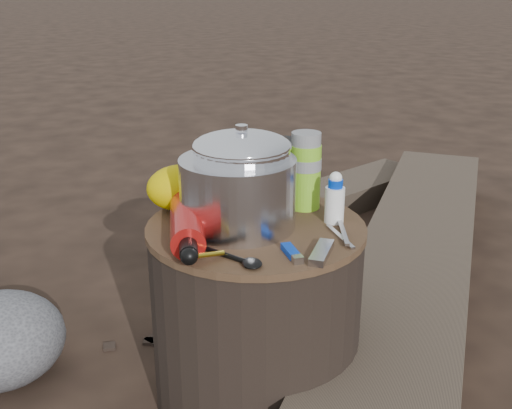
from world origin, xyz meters
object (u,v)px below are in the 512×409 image
object	(u,v)px
log_main	(416,257)
travel_mug	(282,169)
stump	(256,313)
camping_pot	(242,178)
fuel_bottle	(187,224)
thermos	(305,171)

from	to	relation	value
log_main	travel_mug	size ratio (longest dim) A/B	14.29
stump	camping_pot	size ratio (longest dim) A/B	2.30
log_main	fuel_bottle	world-z (taller)	fuel_bottle
stump	thermos	size ratio (longest dim) A/B	2.68
thermos	camping_pot	bearing A→B (deg)	-163.13
fuel_bottle	thermos	size ratio (longest dim) A/B	1.59
log_main	thermos	xyz separation A→B (m)	(-0.52, -0.34, 0.44)
stump	camping_pot	bearing A→B (deg)	133.96
log_main	fuel_bottle	size ratio (longest dim) A/B	6.96
thermos	travel_mug	distance (m)	0.10
log_main	thermos	world-z (taller)	thermos
stump	travel_mug	size ratio (longest dim) A/B	3.46
log_main	camping_pot	bearing A→B (deg)	-114.64
thermos	log_main	bearing A→B (deg)	33.53
camping_pot	travel_mug	size ratio (longest dim) A/B	1.50
thermos	travel_mug	world-z (taller)	thermos
fuel_bottle	thermos	xyz separation A→B (m)	(0.29, 0.11, 0.05)
stump	fuel_bottle	size ratio (longest dim) A/B	1.68
log_main	travel_mug	xyz separation A→B (m)	(-0.55, -0.25, 0.42)
stump	thermos	bearing A→B (deg)	28.26
camping_pot	fuel_bottle	xyz separation A→B (m)	(-0.13, -0.06, -0.07)
stump	camping_pot	world-z (taller)	camping_pot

